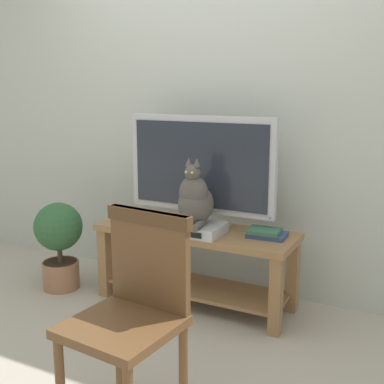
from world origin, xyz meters
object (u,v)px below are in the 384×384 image
Objects in this scene: media_box at (196,228)px; potted_plant at (59,240)px; tv at (201,168)px; cat at (195,199)px; tv_stand at (195,252)px; wooden_chair at (134,304)px; book_stack at (266,233)px.

media_box is 0.54× the size of potted_plant.
media_box is (0.05, -0.18, -0.36)m from tv.
tv is 1.62× the size of potted_plant.
tv_stand is at bearing 115.64° from cat.
media_box is 1.07m from potted_plant.
media_box reaches higher than tv_stand.
cat is at bearing -64.36° from tv_stand.
wooden_chair is at bearing -75.38° from tv_stand.
book_stack is at bearing 9.68° from potted_plant.
potted_plant is at bearing -167.66° from tv_stand.
cat is at bearing 103.37° from wooden_chair.
wooden_chair is (0.26, -1.08, -0.20)m from cat.
cat is 1.12m from potted_plant.
wooden_chair is 1.24m from book_stack.
tv is 1.36m from wooden_chair.
tv reaches higher than potted_plant.
tv is at bearing 107.04° from media_box.
potted_plant is (-1.05, -0.10, -0.39)m from cat.
cat is at bearing 5.60° from potted_plant.
tv is at bearing 16.35° from potted_plant.
cat is 0.67× the size of potted_plant.
cat reaches higher than tv_stand.
wooden_chair is at bearing -76.20° from tv.
cat reaches higher than potted_plant.
wooden_chair reaches higher than tv_stand.
potted_plant is (-1.05, -0.12, -0.19)m from media_box.
book_stack is at bearing -4.85° from tv.
tv is 1.10× the size of wooden_chair.
wooden_chair reaches higher than potted_plant.
potted_plant is (-0.99, -0.22, 0.01)m from tv_stand.
wooden_chair is 3.86× the size of book_stack.
wooden_chair is 1.64m from potted_plant.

